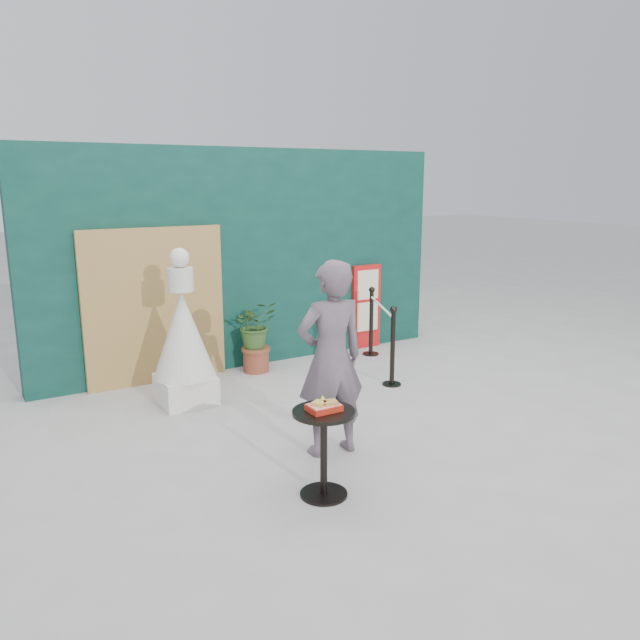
{
  "coord_description": "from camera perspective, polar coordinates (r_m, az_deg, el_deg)",
  "views": [
    {
      "loc": [
        -3.61,
        -4.79,
        2.59
      ],
      "look_at": [
        0.0,
        1.2,
        1.0
      ],
      "focal_mm": 35.0,
      "sensor_mm": 36.0,
      "label": 1
    }
  ],
  "objects": [
    {
      "name": "planter",
      "position": [
        8.5,
        -5.93,
        -1.0
      ],
      "size": [
        0.58,
        0.5,
        0.99
      ],
      "color": "brown",
      "rests_on": "ground"
    },
    {
      "name": "bamboo_fence",
      "position": [
        8.19,
        -14.83,
        1.19
      ],
      "size": [
        1.8,
        0.08,
        2.0
      ],
      "primitive_type": "cube",
      "color": "tan",
      "rests_on": "ground"
    },
    {
      "name": "woman",
      "position": [
        5.85,
        0.98,
        -3.58
      ],
      "size": [
        0.72,
        0.51,
        1.87
      ],
      "primitive_type": "imported",
      "rotation": [
        0.0,
        0.0,
        3.05
      ],
      "color": "#62545F",
      "rests_on": "ground"
    },
    {
      "name": "cafe_table",
      "position": [
        5.2,
        0.35,
        -10.87
      ],
      "size": [
        0.52,
        0.52,
        0.75
      ],
      "color": "black",
      "rests_on": "ground"
    },
    {
      "name": "statue",
      "position": [
        7.38,
        -12.36,
        -1.94
      ],
      "size": [
        0.72,
        0.72,
        1.83
      ],
      "color": "white",
      "rests_on": "ground"
    },
    {
      "name": "back_wall",
      "position": [
        8.79,
        -6.61,
        5.59
      ],
      "size": [
        6.0,
        0.3,
        3.0
      ],
      "primitive_type": "cube",
      "color": "#0A3029",
      "rests_on": "ground"
    },
    {
      "name": "stanchion_barrier",
      "position": [
        8.64,
        5.6,
        -1.29
      ],
      "size": [
        0.84,
        1.54,
        1.03
      ],
      "color": "black",
      "rests_on": "ground"
    },
    {
      "name": "food_basket",
      "position": [
        5.1,
        0.36,
        -7.88
      ],
      "size": [
        0.26,
        0.19,
        0.11
      ],
      "color": "red",
      "rests_on": "cafe_table"
    },
    {
      "name": "menu_board",
      "position": [
        9.7,
        4.27,
        1.23
      ],
      "size": [
        0.5,
        0.07,
        1.3
      ],
      "color": "red",
      "rests_on": "ground"
    },
    {
      "name": "ground",
      "position": [
        6.53,
        5.54,
        -10.61
      ],
      "size": [
        60.0,
        60.0,
        0.0
      ],
      "primitive_type": "plane",
      "color": "#ADAAA5",
      "rests_on": "ground"
    }
  ]
}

